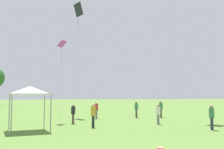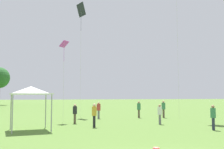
{
  "view_description": "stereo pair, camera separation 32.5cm",
  "coord_description": "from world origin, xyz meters",
  "px_view_note": "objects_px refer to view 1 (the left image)",
  "views": [
    {
      "loc": [
        -4.13,
        -7.41,
        2.2
      ],
      "look_at": [
        -0.11,
        7.13,
        3.43
      ],
      "focal_mm": 42.0,
      "sensor_mm": 36.0,
      "label": 1
    },
    {
      "loc": [
        -3.82,
        -7.49,
        2.2
      ],
      "look_at": [
        -0.11,
        7.13,
        3.43
      ],
      "focal_mm": 42.0,
      "sensor_mm": 36.0,
      "label": 2
    }
  ],
  "objects_px": {
    "person_standing_0": "(212,115)",
    "person_standing_4": "(161,108)",
    "person_standing_6": "(93,113)",
    "kite_0": "(78,11)",
    "person_standing_1": "(136,108)",
    "person_standing_3": "(158,113)",
    "person_standing_2": "(73,112)",
    "kite_4": "(62,47)",
    "person_standing_7": "(96,109)",
    "canopy_tent": "(30,91)"
  },
  "relations": [
    {
      "from": "kite_4",
      "to": "person_standing_2",
      "type": "bearing_deg",
      "value": 109.88
    },
    {
      "from": "person_standing_2",
      "to": "person_standing_4",
      "type": "xyz_separation_m",
      "value": [
        9.23,
        3.3,
        0.09
      ]
    },
    {
      "from": "person_standing_0",
      "to": "person_standing_7",
      "type": "bearing_deg",
      "value": 17.52
    },
    {
      "from": "person_standing_3",
      "to": "person_standing_6",
      "type": "height_order",
      "value": "person_standing_6"
    },
    {
      "from": "person_standing_0",
      "to": "person_standing_1",
      "type": "distance_m",
      "value": 10.19
    },
    {
      "from": "person_standing_1",
      "to": "kite_4",
      "type": "height_order",
      "value": "kite_4"
    },
    {
      "from": "canopy_tent",
      "to": "kite_4",
      "type": "xyz_separation_m",
      "value": [
        2.4,
        5.45,
        3.96
      ]
    },
    {
      "from": "person_standing_4",
      "to": "person_standing_7",
      "type": "xyz_separation_m",
      "value": [
        -6.52,
        0.62,
        -0.06
      ]
    },
    {
      "from": "person_standing_0",
      "to": "person_standing_4",
      "type": "height_order",
      "value": "person_standing_4"
    },
    {
      "from": "person_standing_4",
      "to": "kite_0",
      "type": "bearing_deg",
      "value": -38.25
    },
    {
      "from": "person_standing_0",
      "to": "person_standing_7",
      "type": "relative_size",
      "value": 1.0
    },
    {
      "from": "person_standing_2",
      "to": "person_standing_3",
      "type": "height_order",
      "value": "person_standing_2"
    },
    {
      "from": "person_standing_1",
      "to": "person_standing_6",
      "type": "distance_m",
      "value": 8.87
    },
    {
      "from": "person_standing_2",
      "to": "person_standing_6",
      "type": "bearing_deg",
      "value": -63.38
    },
    {
      "from": "person_standing_4",
      "to": "person_standing_7",
      "type": "bearing_deg",
      "value": -12.8
    },
    {
      "from": "person_standing_3",
      "to": "kite_0",
      "type": "bearing_deg",
      "value": -137.34
    },
    {
      "from": "person_standing_2",
      "to": "kite_4",
      "type": "height_order",
      "value": "kite_4"
    },
    {
      "from": "person_standing_0",
      "to": "kite_0",
      "type": "xyz_separation_m",
      "value": [
        -6.75,
        14.17,
        10.79
      ]
    },
    {
      "from": "person_standing_2",
      "to": "kite_0",
      "type": "xyz_separation_m",
      "value": [
        1.44,
        7.95,
        10.83
      ]
    },
    {
      "from": "kite_0",
      "to": "canopy_tent",
      "type": "bearing_deg",
      "value": -179.12
    },
    {
      "from": "kite_0",
      "to": "person_standing_3",
      "type": "bearing_deg",
      "value": -131.32
    },
    {
      "from": "person_standing_6",
      "to": "kite_0",
      "type": "relative_size",
      "value": 0.13
    },
    {
      "from": "person_standing_0",
      "to": "canopy_tent",
      "type": "bearing_deg",
      "value": 65.7
    },
    {
      "from": "person_standing_0",
      "to": "person_standing_6",
      "type": "bearing_deg",
      "value": 53.88
    },
    {
      "from": "person_standing_1",
      "to": "person_standing_6",
      "type": "relative_size",
      "value": 1.0
    },
    {
      "from": "person_standing_3",
      "to": "person_standing_4",
      "type": "relative_size",
      "value": 0.89
    },
    {
      "from": "person_standing_4",
      "to": "canopy_tent",
      "type": "height_order",
      "value": "canopy_tent"
    },
    {
      "from": "person_standing_3",
      "to": "person_standing_6",
      "type": "relative_size",
      "value": 0.92
    },
    {
      "from": "person_standing_4",
      "to": "person_standing_6",
      "type": "distance_m",
      "value": 10.24
    },
    {
      "from": "person_standing_2",
      "to": "person_standing_0",
      "type": "bearing_deg",
      "value": -30.68
    },
    {
      "from": "person_standing_3",
      "to": "person_standing_7",
      "type": "height_order",
      "value": "person_standing_7"
    },
    {
      "from": "person_standing_0",
      "to": "kite_0",
      "type": "height_order",
      "value": "kite_0"
    },
    {
      "from": "person_standing_3",
      "to": "kite_4",
      "type": "xyz_separation_m",
      "value": [
        -7.12,
        4.13,
        5.58
      ]
    },
    {
      "from": "person_standing_6",
      "to": "kite_0",
      "type": "bearing_deg",
      "value": -60.78
    },
    {
      "from": "person_standing_4",
      "to": "kite_4",
      "type": "bearing_deg",
      "value": 0.27
    },
    {
      "from": "person_standing_4",
      "to": "person_standing_0",
      "type": "bearing_deg",
      "value": 76.37
    },
    {
      "from": "person_standing_4",
      "to": "person_standing_2",
      "type": "bearing_deg",
      "value": 12.28
    },
    {
      "from": "person_standing_7",
      "to": "person_standing_2",
      "type": "bearing_deg",
      "value": -133.44
    },
    {
      "from": "person_standing_4",
      "to": "kite_4",
      "type": "xyz_separation_m",
      "value": [
        -10.03,
        -1.35,
        5.47
      ]
    },
    {
      "from": "canopy_tent",
      "to": "kite_4",
      "type": "relative_size",
      "value": 0.41
    },
    {
      "from": "person_standing_2",
      "to": "person_standing_4",
      "type": "height_order",
      "value": "person_standing_4"
    },
    {
      "from": "person_standing_2",
      "to": "kite_4",
      "type": "relative_size",
      "value": 0.22
    },
    {
      "from": "person_standing_3",
      "to": "person_standing_1",
      "type": "bearing_deg",
      "value": -167.75
    },
    {
      "from": "canopy_tent",
      "to": "person_standing_2",
      "type": "bearing_deg",
      "value": 47.51
    },
    {
      "from": "person_standing_0",
      "to": "canopy_tent",
      "type": "relative_size",
      "value": 0.56
    },
    {
      "from": "person_standing_1",
      "to": "canopy_tent",
      "type": "distance_m",
      "value": 12.54
    },
    {
      "from": "kite_4",
      "to": "canopy_tent",
      "type": "bearing_deg",
      "value": 63.78
    },
    {
      "from": "person_standing_2",
      "to": "kite_4",
      "type": "xyz_separation_m",
      "value": [
        -0.8,
        1.95,
        5.56
      ]
    },
    {
      "from": "person_standing_0",
      "to": "person_standing_2",
      "type": "height_order",
      "value": "person_standing_0"
    },
    {
      "from": "person_standing_1",
      "to": "person_standing_2",
      "type": "bearing_deg",
      "value": -93.89
    }
  ]
}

